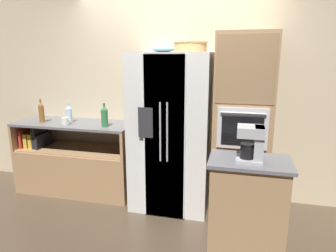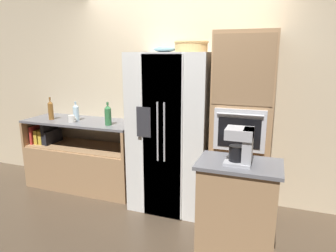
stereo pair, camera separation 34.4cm
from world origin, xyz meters
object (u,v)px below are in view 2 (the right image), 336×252
object	(u,v)px
refrigerator	(173,132)
fruit_bowl	(164,49)
wicker_basket	(191,46)
bottle_wide	(51,110)
bottle_tall	(76,112)
mug	(72,119)
wall_oven	(243,128)
coffee_maker	(242,145)
bottle_short	(108,115)

from	to	relation	value
refrigerator	fruit_bowl	size ratio (longest dim) A/B	7.27
wicker_basket	bottle_wide	bearing A→B (deg)	-178.06
bottle_tall	mug	bearing A→B (deg)	-83.97
fruit_bowl	refrigerator	bearing A→B (deg)	-15.01
wall_oven	coffee_maker	xyz separation A→B (m)	(0.09, -0.93, 0.09)
mug	fruit_bowl	bearing A→B (deg)	4.39
wall_oven	bottle_short	size ratio (longest dim) A/B	7.00
wicker_basket	coffee_maker	world-z (taller)	wicker_basket
mug	coffee_maker	distance (m)	2.41
fruit_bowl	coffee_maker	xyz separation A→B (m)	(1.00, -0.93, -0.76)
refrigerator	wall_oven	world-z (taller)	wall_oven
bottle_short	mug	xyz separation A→B (m)	(-0.54, -0.01, -0.08)
refrigerator	wicker_basket	distance (m)	1.00
wicker_basket	bottle_short	bearing A→B (deg)	-174.51
bottle_short	bottle_tall	bearing A→B (deg)	169.66
fruit_bowl	bottle_wide	world-z (taller)	fruit_bowl
wicker_basket	refrigerator	bearing A→B (deg)	-167.40
wall_oven	bottle_wide	bearing A→B (deg)	-178.83
fruit_bowl	bottle_tall	xyz separation A→B (m)	(-1.27, 0.02, -0.80)
coffee_maker	wicker_basket	bearing A→B (deg)	126.19
bottle_tall	bottle_wide	xyz separation A→B (m)	(-0.36, -0.07, 0.02)
fruit_bowl	wall_oven	bearing A→B (deg)	0.07
refrigerator	coffee_maker	bearing A→B (deg)	-45.29
bottle_tall	bottle_short	xyz separation A→B (m)	(0.55, -0.10, 0.01)
fruit_bowl	bottle_tall	world-z (taller)	fruit_bowl
bottle_short	wicker_basket	bearing A→B (deg)	5.49
bottle_short	coffee_maker	bearing A→B (deg)	-26.10
wall_oven	coffee_maker	bearing A→B (deg)	-84.76
wicker_basket	bottle_tall	bearing A→B (deg)	179.98
bottle_short	mug	bearing A→B (deg)	-178.71
bottle_short	coffee_maker	size ratio (longest dim) A/B	0.99
wicker_basket	fruit_bowl	bearing A→B (deg)	-177.27
bottle_tall	mug	world-z (taller)	bottle_tall
bottle_tall	refrigerator	bearing A→B (deg)	-1.88
bottle_short	bottle_wide	world-z (taller)	bottle_wide
wall_oven	bottle_wide	size ratio (longest dim) A/B	6.68
refrigerator	bottle_short	bearing A→B (deg)	-176.25
wall_oven	coffee_maker	world-z (taller)	wall_oven
wall_oven	fruit_bowl	distance (m)	1.24
bottle_tall	bottle_wide	bearing A→B (deg)	-169.51
wall_oven	coffee_maker	distance (m)	0.94
fruit_bowl	bottle_short	bearing A→B (deg)	-173.33
bottle_tall	mug	size ratio (longest dim) A/B	2.19
fruit_bowl	mug	bearing A→B (deg)	-175.61
fruit_bowl	mug	xyz separation A→B (m)	(-1.26, -0.10, -0.87)
bottle_wide	wicker_basket	bearing A→B (deg)	1.94
mug	coffee_maker	size ratio (longest dim) A/B	0.40
wall_oven	wicker_basket	world-z (taller)	wall_oven
bottle_tall	coffee_maker	distance (m)	2.46
refrigerator	wall_oven	bearing A→B (deg)	2.20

